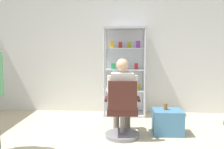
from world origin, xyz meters
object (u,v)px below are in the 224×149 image
object	(u,v)px
office_chair	(122,114)
tea_glass	(165,106)
display_cabinet_main	(125,71)
storage_crate	(168,122)
seated_shopkeeper	(122,93)

from	to	relation	value
office_chair	tea_glass	size ratio (longest dim) A/B	8.75
display_cabinet_main	office_chair	bearing A→B (deg)	-91.14
storage_crate	tea_glass	bearing A→B (deg)	146.00
display_cabinet_main	tea_glass	world-z (taller)	display_cabinet_main
office_chair	storage_crate	world-z (taller)	office_chair
display_cabinet_main	seated_shopkeeper	xyz separation A→B (m)	(-0.03, -1.26, -0.25)
office_chair	storage_crate	xyz separation A→B (m)	(0.77, 0.25, -0.19)
seated_shopkeeper	office_chair	bearing A→B (deg)	-88.12
storage_crate	tea_glass	world-z (taller)	tea_glass
tea_glass	seated_shopkeeper	bearing A→B (deg)	-171.34
storage_crate	office_chair	bearing A→B (deg)	-161.95
display_cabinet_main	tea_glass	distance (m)	1.44
seated_shopkeeper	tea_glass	xyz separation A→B (m)	(0.73, 0.11, -0.24)
display_cabinet_main	seated_shopkeeper	distance (m)	1.29
storage_crate	tea_glass	size ratio (longest dim) A/B	4.50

